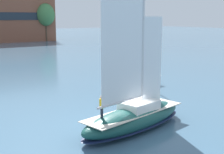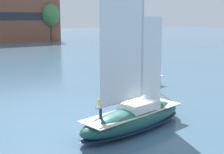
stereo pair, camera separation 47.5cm
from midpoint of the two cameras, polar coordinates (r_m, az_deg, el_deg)
ground_plane at (r=24.44m, az=4.56°, el=-9.49°), size 400.00×400.00×0.00m
tree_shore_center at (r=115.00m, az=-11.08°, el=11.11°), size 6.46×6.46×13.29m
sailboat_main at (r=24.08m, az=4.63°, el=-6.97°), size 10.81×4.69×14.37m
sailboat_moored_far_slip at (r=42.45m, az=5.29°, el=0.43°), size 2.77×8.84×12.04m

